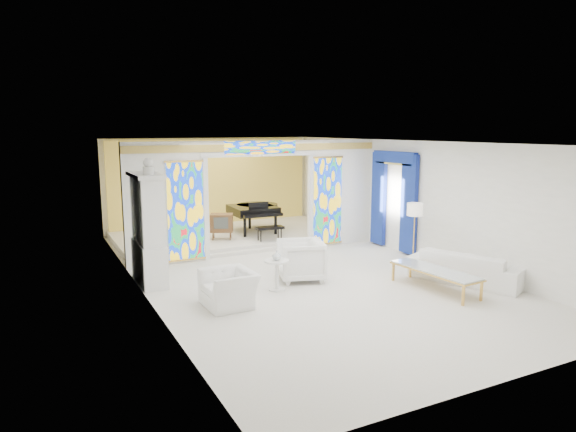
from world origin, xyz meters
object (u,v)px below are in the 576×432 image
armchair_left (229,288)px  sofa (467,267)px  armchair_right (301,260)px  coffee_table (435,271)px  grand_piano (256,210)px  china_cabinet (148,230)px  tv_console (222,223)px

armchair_left → sofa: bearing=78.0°
armchair_right → coffee_table: bearing=65.5°
armchair_right → grand_piano: (0.93, 4.68, 0.40)m
china_cabinet → tv_console: china_cabinet is taller
china_cabinet → grand_piano: 5.22m
armchair_right → tv_console: tv_console is taller
coffee_table → tv_console: bearing=113.2°
china_cabinet → coffee_table: china_cabinet is taller
sofa → grand_piano: (-2.22, 6.45, 0.50)m
china_cabinet → armchair_left: size_ratio=2.66×
armchair_left → sofa: size_ratio=0.43×
armchair_left → coffee_table: (4.11, -1.04, 0.08)m
china_cabinet → armchair_left: (1.02, -2.14, -0.84)m
china_cabinet → coffee_table: (5.13, -3.19, -0.75)m
armchair_left → tv_console: bearing=159.9°
china_cabinet → grand_piano: bearing=40.7°
grand_piano → tv_console: size_ratio=3.28×
armchair_left → sofa: 5.22m
grand_piano → armchair_left: bearing=-115.7°
coffee_table → grand_piano: 6.70m
coffee_table → armchair_right: bearing=138.1°
armchair_left → armchair_right: 2.17m
armchair_right → coffee_table: armchair_right is taller
china_cabinet → tv_console: size_ratio=3.63×
grand_piano → armchair_right: bearing=-99.1°
tv_console → armchair_left: bearing=-83.8°
armchair_left → sofa: (5.14, -0.91, 0.01)m
armchair_left → coffee_table: 4.24m
coffee_table → grand_piano: size_ratio=0.84×
china_cabinet → armchair_right: (3.01, -1.29, -0.72)m
armchair_right → sofa: armchair_right is taller
china_cabinet → armchair_left: 2.52m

